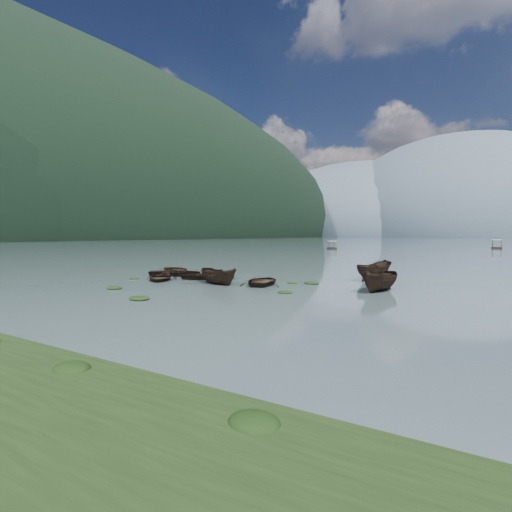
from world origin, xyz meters
The scene contains 22 objects.
ground_plane centered at (0.00, 0.00, 0.00)m, with size 2400.00×2400.00×0.00m, color #4D5C60.
left_ridge_far centered at (-480.00, 250.00, 0.00)m, with size 560.00×1400.00×380.00m, color black.
haze_mtn_a centered at (-260.00, 900.00, 0.00)m, with size 520.00×520.00×280.00m, color #475666.
haze_mtn_b centered at (-60.00, 900.00, 0.00)m, with size 520.00×520.00×340.00m, color #475666.
rowboat_0 centered at (-5.91, 5.91, 0.00)m, with size 2.84×3.98×0.82m, color black.
rowboat_1 centered at (-7.51, 9.50, 0.00)m, with size 3.51×4.92×1.02m, color black.
rowboat_2 centered at (0.01, 6.46, 0.00)m, with size 1.55×4.11×1.59m, color black.
rowboat_3 centered at (2.99, 8.33, 0.00)m, with size 3.17×4.44×0.92m, color black.
rowboat_5 centered at (11.81, 9.31, 0.00)m, with size 1.63×4.33×1.67m, color black.
rowboat_6 centered at (-9.74, 11.90, 0.00)m, with size 3.32×4.64×0.96m, color black.
rowboat_7 centered at (-3.21, 8.87, 0.00)m, with size 3.49×4.89×1.01m, color black.
rowboat_8 centered at (9.55, 16.00, 0.00)m, with size 1.82×4.83×1.86m, color black.
weed_clump_0 centered at (-4.78, 0.34, 0.00)m, with size 1.18×0.97×0.26m, color black.
weed_clump_1 centered at (-6.70, 6.66, 0.00)m, with size 0.97×0.77×0.21m, color black.
weed_clump_2 centered at (0.48, -2.04, 0.00)m, with size 1.36×1.09×0.29m, color black.
weed_clump_3 centered at (4.65, 10.05, 0.00)m, with size 0.88×0.74×0.20m, color black.
weed_clump_4 centered at (6.65, 5.04, 0.00)m, with size 1.07×0.85×0.22m, color black.
weed_clump_5 centered at (-8.72, 5.57, 0.00)m, with size 0.95×0.77×0.20m, color black.
weed_clump_6 centered at (-3.83, 9.87, 0.00)m, with size 1.06×0.88×0.22m, color black.
weed_clump_7 centered at (6.09, 10.60, 0.00)m, with size 1.21×0.97×0.26m, color black.
pontoon_left centered at (-21.76, 86.55, 0.00)m, with size 2.31×5.55×2.13m, color black, non-canonical shape.
pontoon_centre centered at (17.01, 114.74, 0.00)m, with size 2.70×6.47×2.48m, color black, non-canonical shape.
Camera 1 is at (19.12, -18.51, 3.91)m, focal length 28.00 mm.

